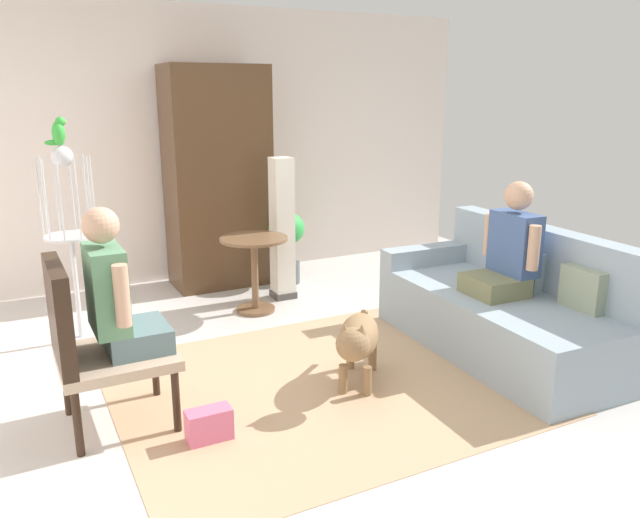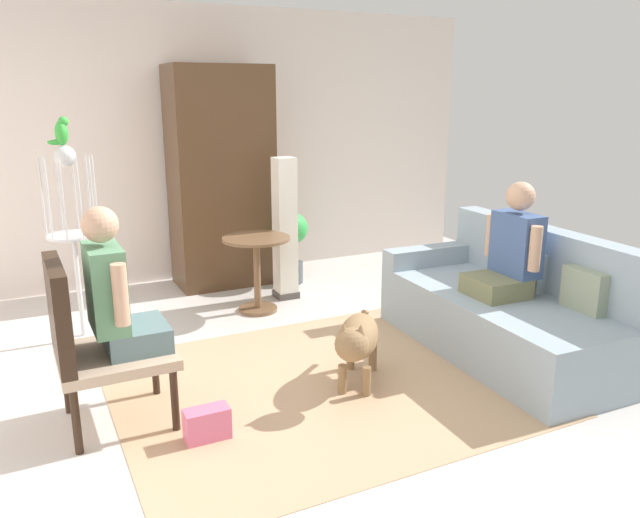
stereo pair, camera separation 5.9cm
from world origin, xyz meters
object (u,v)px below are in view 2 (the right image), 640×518
person_on_armchair (115,295)px  potted_plant (289,239)px  person_on_couch (510,251)px  handbag (207,424)px  parrot (61,132)px  round_end_table (257,262)px  couch (508,310)px  column_lamp (285,230)px  dog (357,339)px  bird_cage_stand (75,249)px  armoire_cabinet (221,178)px  armchair (88,337)px

person_on_armchair → potted_plant: 2.85m
person_on_couch → handbag: person_on_couch is taller
parrot → potted_plant: (2.03, 0.65, -1.14)m
person_on_armchair → handbag: (0.37, -0.41, -0.68)m
parrot → potted_plant: 2.42m
round_end_table → couch: bearing=-50.1°
person_on_couch → column_lamp: 2.09m
dog → potted_plant: (0.52, 2.28, 0.11)m
person_on_couch → bird_cage_stand: (-2.74, 1.61, -0.05)m
person_on_couch → round_end_table: size_ratio=1.22×
couch → armoire_cabinet: armoire_cabinet is taller
armchair → bird_cage_stand: (0.08, 1.41, 0.17)m
couch → armchair: bearing=176.3°
armchair → parrot: (0.08, 1.41, 1.03)m
couch → dog: 1.28m
column_lamp → round_end_table: bearing=-147.1°
person_on_couch → bird_cage_stand: bird_cage_stand is taller
person_on_armchair → dog: person_on_armchair is taller
person_on_couch → person_on_armchair: bearing=175.6°
round_end_table → parrot: 1.84m
armoire_cabinet → potted_plant: bearing=-27.0°
dog → bird_cage_stand: size_ratio=0.49×
person_on_armchair → armchair: bearing=-179.2°
couch → bird_cage_stand: bird_cage_stand is taller
armoire_cabinet → couch: bearing=-62.3°
person_on_armchair → armoire_cabinet: size_ratio=0.40×
person_on_armchair → bird_cage_stand: bearing=93.1°
couch → bird_cage_stand: 3.23m
person_on_couch → armoire_cabinet: bearing=116.8°
column_lamp → armoire_cabinet: armoire_cabinet is taller
couch → armoire_cabinet: (-1.34, 2.55, 0.74)m
armchair → couch: bearing=-3.7°
bird_cage_stand → armoire_cabinet: (1.44, 0.95, 0.33)m
armchair → person_on_couch: (2.82, -0.20, 0.21)m
bird_cage_stand → parrot: (-0.01, 0.00, 0.86)m
couch → parrot: bearing=150.2°
person_on_armchair → potted_plant: person_on_armchair is taller
couch → armoire_cabinet: 2.97m
round_end_table → potted_plant: size_ratio=0.92×
dog → potted_plant: 2.34m
armchair → dog: (1.58, -0.22, -0.22)m
armchair → person_on_armchair: 0.27m
dog → column_lamp: column_lamp is taller
couch → round_end_table: couch is taller
round_end_table → handbag: bearing=-118.3°
armchair → handbag: bearing=-37.8°
couch → armchair: 2.88m
column_lamp → handbag: column_lamp is taller
round_end_table → armoire_cabinet: 1.12m
dog → bird_cage_stand: bird_cage_stand is taller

